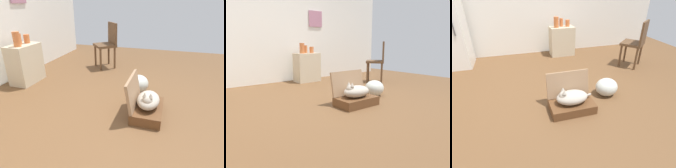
% 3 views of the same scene
% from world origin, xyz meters
% --- Properties ---
extents(ground_plane, '(7.68, 7.68, 0.00)m').
position_xyz_m(ground_plane, '(0.00, 0.00, 0.00)').
color(ground_plane, brown).
rests_on(ground_plane, ground).
extents(suitcase_base, '(0.62, 0.38, 0.13)m').
position_xyz_m(suitcase_base, '(0.08, -0.39, 0.07)').
color(suitcase_base, brown).
rests_on(suitcase_base, ground).
extents(suitcase_lid, '(0.62, 0.11, 0.38)m').
position_xyz_m(suitcase_lid, '(0.08, -0.20, 0.32)').
color(suitcase_lid, '#9B7756').
rests_on(suitcase_lid, suitcase_base).
extents(cat, '(0.52, 0.28, 0.24)m').
position_xyz_m(cat, '(0.07, -0.39, 0.22)').
color(cat, '#B2A899').
rests_on(cat, suitcase_base).
extents(plastic_bag_white, '(0.35, 0.32, 0.28)m').
position_xyz_m(plastic_bag_white, '(0.74, -0.16, 0.14)').
color(plastic_bag_white, silver).
rests_on(plastic_bag_white, ground).
extents(side_table, '(0.57, 0.35, 0.68)m').
position_xyz_m(side_table, '(0.57, 1.85, 0.34)').
color(side_table, beige).
rests_on(side_table, ground).
extents(vase_tall, '(0.11, 0.11, 0.24)m').
position_xyz_m(vase_tall, '(0.43, 1.81, 0.80)').
color(vase_tall, '#CC6B38').
rests_on(vase_tall, side_table).
extents(vase_short, '(0.10, 0.10, 0.15)m').
position_xyz_m(vase_short, '(0.72, 1.86, 0.76)').
color(vase_short, '#CC6B38').
rests_on(vase_short, side_table).
extents(vase_round, '(0.08, 0.08, 0.18)m').
position_xyz_m(vase_round, '(0.57, 1.90, 0.78)').
color(vase_round, '#CC6B38').
rests_on(vase_round, side_table).
extents(chair, '(0.59, 0.59, 0.96)m').
position_xyz_m(chair, '(1.84, 0.73, 0.53)').
color(chair, brown).
rests_on(chair, ground).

